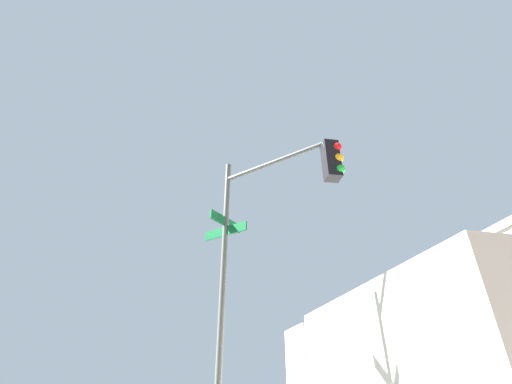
{
  "coord_description": "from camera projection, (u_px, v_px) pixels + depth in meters",
  "views": [
    {
      "loc": [
        -0.6,
        -6.91,
        1.59
      ],
      "look_at": [
        -6.66,
        -5.96,
        5.06
      ],
      "focal_mm": 23.87,
      "sensor_mm": 36.0,
      "label": 1
    }
  ],
  "objects": [
    {
      "name": "box_truck_second",
      "position": [
        392.0,
        370.0,
        7.45
      ],
      "size": [
        8.71,
        2.7,
        3.32
      ],
      "color": "silver",
      "rests_on": "ground_plane"
    },
    {
      "name": "traffic_signal_near",
      "position": [
        270.0,
        224.0,
        6.6
      ],
      "size": [
        2.29,
        2.44,
        6.1
      ],
      "color": "#474C47",
      "rests_on": "ground_plane"
    }
  ]
}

